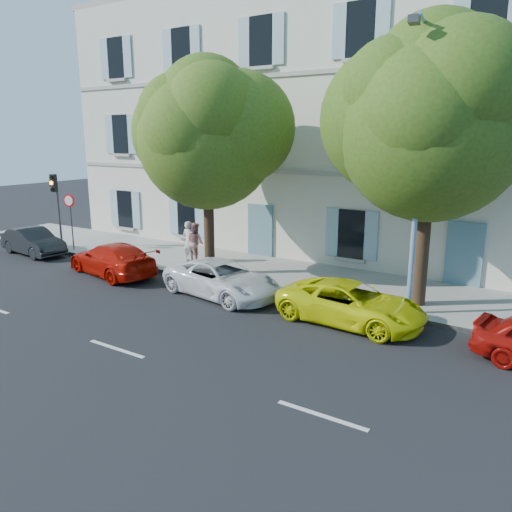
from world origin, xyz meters
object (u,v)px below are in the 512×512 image
Objects in this scene: car_yellow_supercar at (351,303)px; pedestrian_b at (195,242)px; car_red_coupe at (112,259)px; pedestrian_a at (189,241)px; tree_right at (431,130)px; tree_left at (207,141)px; street_lamp at (418,158)px; car_white_coupe at (222,279)px; traffic_light at (56,195)px; road_sign at (70,210)px; car_dark_sedan at (33,242)px.

pedestrian_b is at bearing 74.03° from car_yellow_supercar.
pedestrian_a is (1.56, 2.97, 0.39)m from car_red_coupe.
tree_left is at bearing -174.82° from tree_right.
street_lamp reaches higher than pedestrian_a.
car_white_coupe is 1.25× the size of traffic_light.
pedestrian_a is (-3.83, 2.77, 0.42)m from car_white_coupe.
pedestrian_a is at bearing 10.47° from traffic_light.
pedestrian_a is at bearing 11.12° from road_sign.
tree_left is at bearing 176.65° from street_lamp.
car_dark_sedan is at bearing 92.13° from car_yellow_supercar.
road_sign is (-4.73, 1.73, 1.43)m from car_red_coupe.
traffic_light is 0.43× the size of street_lamp.
street_lamp is (17.16, -0.22, 2.16)m from traffic_light.
traffic_light is (-17.17, -0.98, -2.95)m from tree_right.
car_white_coupe is at bearing 92.86° from car_yellow_supercar.
tree_right reaches higher than street_lamp.
pedestrian_b is (0.27, 0.10, -0.03)m from pedestrian_a.
car_yellow_supercar is at bearing -85.35° from car_dark_sedan.
tree_right is at bearing -26.16° from car_yellow_supercar.
car_dark_sedan is 10.67m from tree_left.
car_yellow_supercar is at bearing -137.40° from street_lamp.
street_lamp reaches higher than tree_left.
street_lamp is 4.68× the size of pedestrian_a.
car_red_coupe is 3.37m from pedestrian_a.
tree_left is (3.52, 1.89, 4.67)m from car_red_coupe.
tree_left is at bearing 1.11° from road_sign.
car_dark_sedan is 18.35m from tree_right.
pedestrian_b is at bearing 10.82° from traffic_light.
tree_left is at bearing 129.75° from car_red_coupe.
car_white_coupe is at bearing 103.62° from car_red_coupe.
car_red_coupe is 0.57× the size of tree_left.
pedestrian_b is at bearing 170.41° from street_lamp.
car_white_coupe is 1.01× the size of car_yellow_supercar.
pedestrian_b reaches higher than car_white_coupe.
car_yellow_supercar is 16.02m from traffic_light.
tree_right is at bearing 179.33° from pedestrian_a.
car_dark_sedan is 11.33m from car_white_coupe.
pedestrian_b is at bearing -158.66° from pedestrian_a.
street_lamp is at bearing -3.35° from tree_left.
car_red_coupe is 1.01× the size of car_white_coupe.
tree_right is 10.81m from pedestrian_b.
tree_right is 11.03m from pedestrian_a.
tree_right reaches higher than car_yellow_supercar.
car_red_coupe is 6.21m from traffic_light.
traffic_light is (-9.14, -0.25, -2.58)m from tree_left.
car_red_coupe is 12.38m from street_lamp.
tree_left reaches higher than road_sign.
tree_right is at bearing 5.18° from tree_left.
tree_left reaches higher than pedestrian_b.
street_lamp is (17.49, 1.00, 4.27)m from car_dark_sedan.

